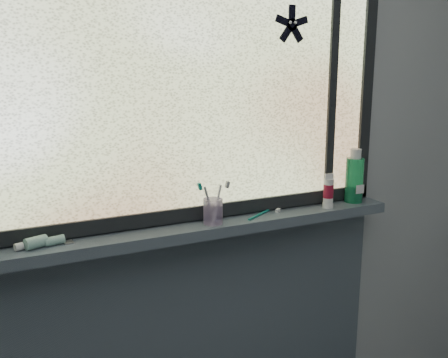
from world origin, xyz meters
TOP-DOWN VIEW (x-y plane):
  - wall_back at (0.00, 1.30)m, footprint 3.00×0.01m
  - windowsill at (0.00, 1.23)m, footprint 1.62×0.14m
  - sill_apron at (0.00, 1.29)m, footprint 1.62×0.02m
  - window_pane at (0.00, 1.28)m, footprint 1.50×0.01m
  - frame_bottom at (0.00, 1.28)m, footprint 1.60×0.03m
  - frame_right at (0.78, 1.28)m, footprint 0.05×0.03m
  - frame_mullion at (0.60, 1.28)m, footprint 0.03×0.03m
  - starfish_sticker at (0.40, 1.27)m, footprint 0.15×0.02m
  - toothpaste_tube at (-0.52, 1.23)m, footprint 0.21×0.10m
  - toothbrush_cup at (0.05, 1.22)m, footprint 0.08×0.08m
  - toothbrush_lying at (0.25, 1.23)m, footprint 0.18×0.11m
  - mouthwash_bottle at (0.71, 1.23)m, footprint 0.08×0.08m
  - cream_tube at (0.55, 1.21)m, footprint 0.04×0.04m

SIDE VIEW (x-z plane):
  - sill_apron at x=0.00m, z-range 0.00..0.98m
  - windowsill at x=0.00m, z-range 0.98..1.02m
  - toothbrush_lying at x=0.25m, z-range 1.02..1.03m
  - toothpaste_tube at x=-0.52m, z-range 1.02..1.06m
  - frame_bottom at x=0.00m, z-range 1.02..1.07m
  - toothbrush_cup at x=0.05m, z-range 1.02..1.11m
  - cream_tube at x=0.55m, z-range 1.04..1.14m
  - mouthwash_bottle at x=0.71m, z-range 1.04..1.22m
  - wall_back at x=0.00m, z-range 0.00..2.50m
  - frame_right at x=0.78m, z-range 0.98..2.08m
  - window_pane at x=0.00m, z-range 1.03..2.03m
  - frame_mullion at x=0.60m, z-range 1.03..2.03m
  - starfish_sticker at x=0.40m, z-range 1.65..1.79m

